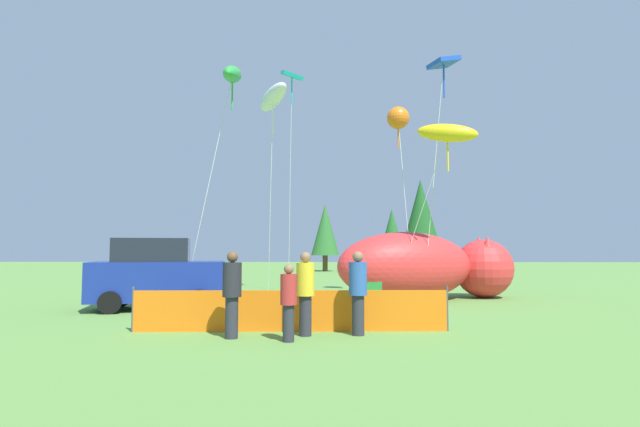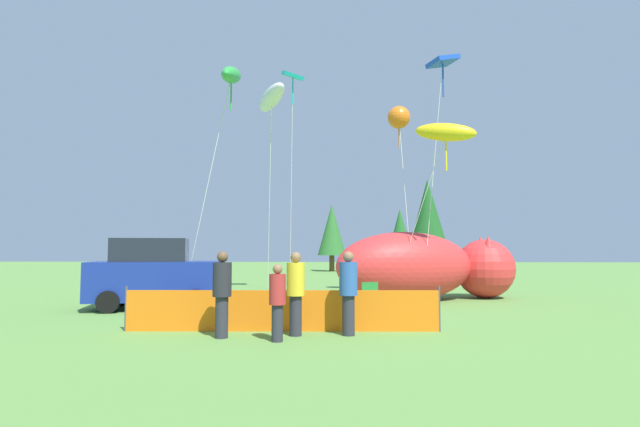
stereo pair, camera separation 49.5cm
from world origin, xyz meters
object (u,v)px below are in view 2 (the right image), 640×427
spectator_in_blue_shirt (222,290)px  kite_blue_box (442,66)px  kite_green_fish (231,76)px  kite_yellow_hero (446,133)px  folding_chair (372,296)px  parked_car (156,274)px  inflatable_cat (424,269)px  spectator_in_grey_shirt (296,290)px  spectator_in_yellow_shirt (277,299)px  spectator_in_white_shirt (348,289)px  kite_teal_diamond (293,80)px  kite_white_ghost (271,98)px  kite_orange_flower (399,118)px

spectator_in_blue_shirt → kite_blue_box: 11.91m
kite_green_fish → kite_yellow_hero: bearing=-7.6°
folding_chair → kite_green_fish: 9.55m
parked_car → inflatable_cat: size_ratio=0.60×
kite_blue_box → spectator_in_grey_shirt: bearing=-125.4°
folding_chair → kite_yellow_hero: bearing=103.7°
inflatable_cat → kite_yellow_hero: size_ratio=1.18×
spectator_in_blue_shirt → spectator_in_grey_shirt: 1.61m
spectator_in_yellow_shirt → kite_yellow_hero: size_ratio=0.25×
spectator_in_white_shirt → spectator_in_yellow_shirt: size_ratio=1.16×
parked_car → kite_teal_diamond: bearing=42.6°
folding_chair → kite_teal_diamond: kite_teal_diamond is taller
inflatable_cat → spectator_in_blue_shirt: size_ratio=3.96×
spectator_in_blue_shirt → kite_white_ghost: 9.28m
spectator_in_blue_shirt → kite_teal_diamond: bearing=87.8°
kite_yellow_hero → spectator_in_grey_shirt: bearing=-129.5°
parked_car → spectator_in_white_shirt: (6.16, -4.66, -0.08)m
spectator_in_yellow_shirt → kite_green_fish: 10.62m
kite_blue_box → kite_yellow_hero: (-0.16, -1.08, -2.68)m
spectator_in_blue_shirt → kite_blue_box: kite_blue_box is taller
kite_white_ghost → kite_teal_diamond: bearing=84.9°
inflatable_cat → kite_yellow_hero: kite_yellow_hero is taller
kite_orange_flower → spectator_in_yellow_shirt: bearing=-109.8°
spectator_in_blue_shirt → kite_blue_box: (6.22, 6.89, 7.46)m
folding_chair → spectator_in_yellow_shirt: size_ratio=0.59×
kite_green_fish → kite_orange_flower: bearing=26.4°
spectator_in_grey_shirt → kite_white_ghost: (-1.51, 6.43, 6.34)m
spectator_in_yellow_shirt → kite_yellow_hero: (4.80, 6.17, 4.92)m
spectator_in_yellow_shirt → kite_white_ghost: kite_white_ghost is taller
kite_white_ghost → kite_green_fish: 1.73m
kite_white_ghost → folding_chair: bearing=-39.7°
parked_car → kite_orange_flower: bearing=16.8°
folding_chair → spectator_in_blue_shirt: 5.28m
spectator_in_white_shirt → kite_teal_diamond: (-2.33, 10.34, 8.38)m
kite_green_fish → kite_yellow_hero: (7.49, -1.00, -2.43)m
spectator_in_white_shirt → spectator_in_blue_shirt: spectator_in_blue_shirt is taller
spectator_in_grey_shirt → kite_green_fish: bearing=114.9°
spectator_in_white_shirt → kite_white_ghost: 9.35m
kite_white_ghost → kite_yellow_hero: 6.28m
kite_white_ghost → kite_teal_diamond: 4.51m
kite_yellow_hero → parked_car: bearing=-175.8°
spectator_in_grey_shirt → kite_green_fish: kite_green_fish is taller
inflatable_cat → spectator_in_grey_shirt: bearing=-138.3°
spectator_in_grey_shirt → kite_green_fish: size_ratio=0.21×
spectator_in_blue_shirt → spectator_in_yellow_shirt: 1.32m
spectator_in_yellow_shirt → kite_orange_flower: size_ratio=0.20×
kite_orange_flower → folding_chair: bearing=-104.1°
spectator_in_yellow_shirt → kite_blue_box: kite_blue_box is taller
spectator_in_yellow_shirt → kite_yellow_hero: 9.24m
kite_yellow_hero → kite_orange_flower: bearing=104.3°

